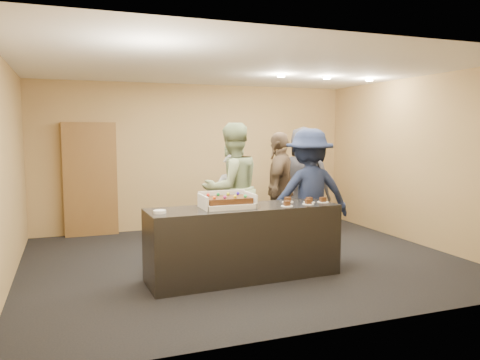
{
  "coord_description": "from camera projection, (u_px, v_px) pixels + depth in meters",
  "views": [
    {
      "loc": [
        -2.31,
        -6.11,
        1.83
      ],
      "look_at": [
        -0.06,
        0.0,
        1.15
      ],
      "focal_mm": 35.0,
      "sensor_mm": 36.0,
      "label": 1
    }
  ],
  "objects": [
    {
      "name": "person_navy_man",
      "position": [
        309.0,
        194.0,
        6.64
      ],
      "size": [
        1.28,
        0.83,
        1.87
      ],
      "primitive_type": "imported",
      "rotation": [
        0.0,
        0.0,
        3.02
      ],
      "color": "#1A2444",
      "rests_on": "floor"
    },
    {
      "name": "slice_b",
      "position": [
        288.0,
        200.0,
        6.13
      ],
      "size": [
        0.15,
        0.15,
        0.07
      ],
      "color": "white",
      "rests_on": "serving_counter"
    },
    {
      "name": "person_brown_extra",
      "position": [
        280.0,
        189.0,
        7.44
      ],
      "size": [
        0.98,
        1.13,
        1.82
      ],
      "primitive_type": "imported",
      "rotation": [
        0.0,
        0.0,
        4.1
      ],
      "color": "brown",
      "rests_on": "floor"
    },
    {
      "name": "plate_stack",
      "position": [
        160.0,
        212.0,
        5.31
      ],
      "size": [
        0.14,
        0.14,
        0.04
      ],
      "primitive_type": "cylinder",
      "color": "white",
      "rests_on": "serving_counter"
    },
    {
      "name": "storage_cabinet",
      "position": [
        90.0,
        179.0,
        8.16
      ],
      "size": [
        0.9,
        0.15,
        1.98
      ],
      "primitive_type": "cube",
      "color": "brown",
      "rests_on": "floor"
    },
    {
      "name": "sheet_cake",
      "position": [
        227.0,
        200.0,
        5.7
      ],
      "size": [
        0.54,
        0.37,
        0.11
      ],
      "color": "#3E240E",
      "rests_on": "cake_box"
    },
    {
      "name": "room",
      "position": [
        244.0,
        166.0,
        6.55
      ],
      "size": [
        6.04,
        6.0,
        2.7
      ],
      "color": "black",
      "rests_on": "ground"
    },
    {
      "name": "person_server_grey",
      "position": [
        231.0,
        204.0,
        6.97
      ],
      "size": [
        0.58,
        0.42,
        1.5
      ],
      "primitive_type": "imported",
      "rotation": [
        0.0,
        0.0,
        3.25
      ],
      "color": "#9F9FA4",
      "rests_on": "floor"
    },
    {
      "name": "person_dark_suit",
      "position": [
        303.0,
        182.0,
        8.08
      ],
      "size": [
        1.11,
        1.03,
        1.91
      ],
      "primitive_type": "imported",
      "rotation": [
        0.0,
        0.0,
        2.53
      ],
      "color": "#2A2A2F",
      "rests_on": "floor"
    },
    {
      "name": "cake_box",
      "position": [
        227.0,
        204.0,
        5.72
      ],
      "size": [
        0.63,
        0.44,
        0.19
      ],
      "color": "white",
      "rests_on": "serving_counter"
    },
    {
      "name": "person_sage_man",
      "position": [
        232.0,
        189.0,
        6.91
      ],
      "size": [
        1.09,
        0.94,
        1.95
      ],
      "primitive_type": "imported",
      "rotation": [
        0.0,
        0.0,
        3.38
      ],
      "color": "#96AA7B",
      "rests_on": "floor"
    },
    {
      "name": "slice_c",
      "position": [
        308.0,
        203.0,
        5.96
      ],
      "size": [
        0.15,
        0.15,
        0.07
      ],
      "color": "white",
      "rests_on": "serving_counter"
    },
    {
      "name": "slice_d",
      "position": [
        309.0,
        201.0,
        6.12
      ],
      "size": [
        0.15,
        0.15,
        0.07
      ],
      "color": "white",
      "rests_on": "serving_counter"
    },
    {
      "name": "ceiling_spotlights",
      "position": [
        327.0,
        78.0,
        7.43
      ],
      "size": [
        1.72,
        0.12,
        0.03
      ],
      "color": "#FFEAC6",
      "rests_on": "ceiling"
    },
    {
      "name": "slice_a",
      "position": [
        287.0,
        204.0,
        5.8
      ],
      "size": [
        0.15,
        0.15,
        0.07
      ],
      "color": "white",
      "rests_on": "serving_counter"
    },
    {
      "name": "serving_counter",
      "position": [
        244.0,
        242.0,
        5.83
      ],
      "size": [
        2.43,
        0.8,
        0.9
      ],
      "primitive_type": "cube",
      "rotation": [
        0.0,
        0.0,
        0.04
      ],
      "color": "black",
      "rests_on": "floor"
    },
    {
      "name": "slice_e",
      "position": [
        323.0,
        201.0,
        6.12
      ],
      "size": [
        0.15,
        0.15,
        0.07
      ],
      "color": "white",
      "rests_on": "serving_counter"
    }
  ]
}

